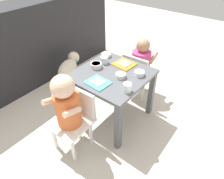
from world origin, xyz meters
TOP-DOWN VIEW (x-y plane):
  - ground_plane at (0.00, 0.00)m, footprint 7.00×7.00m
  - kitchen_cabinet_back at (0.00, 1.11)m, footprint 2.09×0.37m
  - dining_table at (0.00, 0.00)m, footprint 0.57×0.57m
  - seated_child_left at (-0.45, 0.04)m, footprint 0.29×0.29m
  - seated_child_right at (0.44, -0.01)m, footprint 0.29×0.29m
  - dog at (0.11, 0.69)m, footprint 0.44×0.30m
  - food_tray_left at (-0.17, 0.00)m, footprint 0.15×0.18m
  - food_tray_right at (0.17, 0.00)m, footprint 0.17×0.18m
  - water_cup_left at (0.09, 0.15)m, footprint 0.06×0.06m
  - water_cup_right at (-0.12, -0.23)m, footprint 0.06×0.06m
  - veggie_bowl_far at (-0.01, -0.09)m, footprint 0.08×0.08m
  - cereal_bowl_right_side at (0.11, -0.19)m, footprint 0.08×0.08m
  - veggie_bowl_near at (-0.01, 0.16)m, footprint 0.09×0.09m
  - cereal_bowl_left_side at (0.19, 0.22)m, footprint 0.09×0.09m

SIDE VIEW (x-z plane):
  - ground_plane at x=0.00m, z-range 0.00..0.00m
  - dog at x=0.11m, z-range 0.05..0.38m
  - seated_child_right at x=0.44m, z-range 0.07..0.69m
  - dining_table at x=0.00m, z-range 0.15..0.63m
  - seated_child_left at x=-0.45m, z-range 0.08..0.76m
  - kitchen_cabinet_back at x=0.00m, z-range 0.00..0.85m
  - food_tray_left at x=-0.17m, z-range 0.47..0.49m
  - food_tray_right at x=0.17m, z-range 0.47..0.49m
  - cereal_bowl_left_side at x=0.19m, z-range 0.48..0.51m
  - veggie_bowl_far at x=-0.01m, z-range 0.48..0.51m
  - cereal_bowl_right_side at x=0.11m, z-range 0.48..0.52m
  - veggie_bowl_near at x=-0.01m, z-range 0.48..0.52m
  - water_cup_left at x=0.09m, z-range 0.47..0.53m
  - water_cup_right at x=-0.12m, z-range 0.47..0.54m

